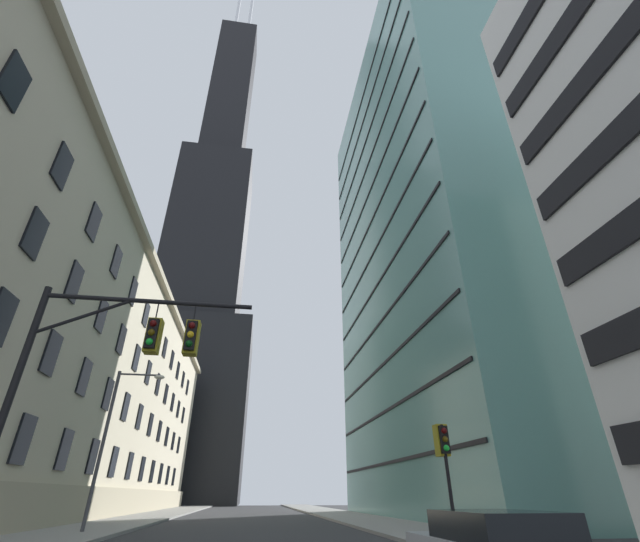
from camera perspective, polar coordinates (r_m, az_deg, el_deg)
station_building at (r=45.50m, az=-33.83°, el=-12.18°), size 16.75×73.10×22.08m
dark_skyscraper at (r=108.67m, az=-15.96°, el=-0.70°), size 27.41×27.41×179.22m
glass_office_midrise at (r=47.95m, az=16.89°, el=4.67°), size 16.81×33.06×54.17m
traffic_signal_mast at (r=13.25m, az=-26.55°, el=-11.02°), size 6.24×0.63×6.98m
traffic_light_near_right at (r=16.09m, az=16.79°, el=-22.39°), size 0.40×0.63×3.73m
street_lamppost at (r=25.60m, az=-26.77°, el=-19.07°), size 2.56×0.32×7.64m
fire_hydrant at (r=16.07m, az=29.62°, el=-29.35°), size 0.42×0.26×0.85m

